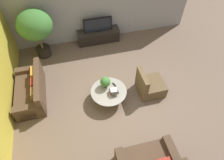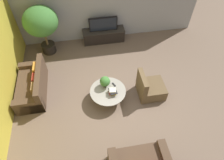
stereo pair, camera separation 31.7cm
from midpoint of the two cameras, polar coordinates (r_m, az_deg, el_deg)
ground_plane at (r=6.36m, az=3.47°, el=-5.23°), size 24.00×24.00×0.00m
back_wall_stone at (r=7.80m, az=-1.32°, el=21.35°), size 7.40×0.12×3.00m
media_console at (r=8.19m, az=-1.27°, el=12.62°), size 1.66×0.50×0.51m
television at (r=7.89m, az=-1.33°, el=15.62°), size 1.09×0.13×0.56m
coffee_table at (r=6.11m, az=0.32°, el=-3.83°), size 1.09×1.09×0.40m
couch_by_wall at (r=6.71m, az=-20.41°, el=-1.54°), size 0.84×1.73×0.84m
armchair_wicker at (r=6.39m, az=12.11°, el=-2.32°), size 0.80×0.76×0.86m
potted_palm_tall at (r=7.42m, az=-18.41°, el=15.17°), size 1.19×1.19×1.85m
potted_plant_tabletop at (r=5.97m, az=-0.50°, el=-0.48°), size 0.31×0.31×0.37m
book_stack at (r=5.90m, az=1.73°, el=-3.31°), size 0.25×0.29×0.16m
remote_black at (r=6.15m, az=2.05°, el=-1.37°), size 0.10×0.16×0.02m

